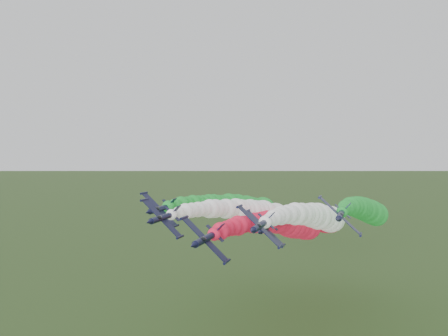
{
  "coord_description": "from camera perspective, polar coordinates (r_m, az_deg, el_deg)",
  "views": [
    {
      "loc": [
        21.72,
        -80.73,
        53.48
      ],
      "look_at": [
        -6.79,
        2.56,
        49.35
      ],
      "focal_mm": 35.0,
      "sensor_mm": 36.0,
      "label": 1
    }
  ],
  "objects": [
    {
      "name": "jet_trail",
      "position": [
        152.25,
        12.09,
        -6.56
      ],
      "size": [
        15.91,
        85.77,
        18.43
      ],
      "rotation": [
        0.0,
        0.73,
        0.0
      ],
      "color": "black",
      "rests_on": "ground"
    },
    {
      "name": "jet_lead",
      "position": [
        130.97,
        8.53,
        -7.31
      ],
      "size": [
        16.02,
        85.87,
        18.54
      ],
      "rotation": [
        0.0,
        0.73,
        0.0
      ],
      "color": "black",
      "rests_on": "ground"
    },
    {
      "name": "jet_outer_left",
      "position": [
        152.27,
        2.9,
        -5.13
      ],
      "size": [
        15.85,
        85.71,
        18.37
      ],
      "rotation": [
        0.0,
        0.73,
        0.0
      ],
      "color": "black",
      "rests_on": "ground"
    },
    {
      "name": "jet_inner_left",
      "position": [
        141.85,
        3.98,
        -5.82
      ],
      "size": [
        16.38,
        86.23,
        18.9
      ],
      "rotation": [
        0.0,
        0.73,
        0.0
      ],
      "color": "black",
      "rests_on": "ground"
    },
    {
      "name": "jet_inner_right",
      "position": [
        137.66,
        12.1,
        -6.27
      ],
      "size": [
        15.71,
        85.57,
        18.23
      ],
      "rotation": [
        0.0,
        0.73,
        0.0
      ],
      "color": "black",
      "rests_on": "ground"
    },
    {
      "name": "jet_outer_right",
      "position": [
        146.62,
        18.08,
        -5.31
      ],
      "size": [
        15.96,
        85.82,
        18.48
      ],
      "rotation": [
        0.0,
        0.73,
        0.0
      ],
      "color": "black",
      "rests_on": "ground"
    }
  ]
}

